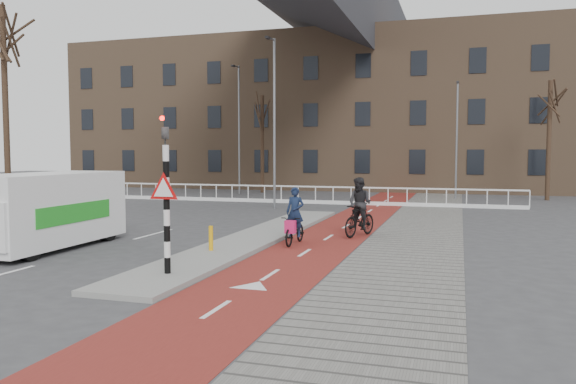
# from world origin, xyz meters

# --- Properties ---
(ground) EXTENTS (120.00, 120.00, 0.00)m
(ground) POSITION_xyz_m (0.00, 0.00, 0.00)
(ground) COLOR #38383A
(ground) RESTS_ON ground
(bike_lane) EXTENTS (2.50, 60.00, 0.01)m
(bike_lane) POSITION_xyz_m (1.50, 10.00, 0.01)
(bike_lane) COLOR maroon
(bike_lane) RESTS_ON ground
(sidewalk) EXTENTS (3.00, 60.00, 0.01)m
(sidewalk) POSITION_xyz_m (4.30, 10.00, 0.01)
(sidewalk) COLOR slate
(sidewalk) RESTS_ON ground
(curb_island) EXTENTS (1.80, 16.00, 0.12)m
(curb_island) POSITION_xyz_m (-0.70, 4.00, 0.06)
(curb_island) COLOR gray
(curb_island) RESTS_ON ground
(traffic_signal) EXTENTS (0.80, 0.80, 3.68)m
(traffic_signal) POSITION_xyz_m (-0.60, -2.02, 1.99)
(traffic_signal) COLOR black
(traffic_signal) RESTS_ON curb_island
(bollard) EXTENTS (0.12, 0.12, 0.69)m
(bollard) POSITION_xyz_m (-0.92, 1.00, 0.46)
(bollard) COLOR #E4A10C
(bollard) RESTS_ON curb_island
(cyclist_near) EXTENTS (0.62, 1.68, 1.77)m
(cyclist_near) POSITION_xyz_m (0.83, 3.31, 0.60)
(cyclist_near) COLOR black
(cyclist_near) RESTS_ON bike_lane
(cyclist_far) EXTENTS (1.16, 1.92, 1.99)m
(cyclist_far) POSITION_xyz_m (2.45, 5.55, 0.83)
(cyclist_far) COLOR black
(cyclist_far) RESTS_ON bike_lane
(van) EXTENTS (2.19, 5.22, 2.22)m
(van) POSITION_xyz_m (-5.99, 0.48, 1.17)
(van) COLOR white
(van) RESTS_ON ground
(railing) EXTENTS (28.00, 0.10, 0.99)m
(railing) POSITION_xyz_m (-5.00, 17.00, 0.31)
(railing) COLOR silver
(railing) RESTS_ON ground
(townhouse_row) EXTENTS (46.00, 10.00, 15.90)m
(townhouse_row) POSITION_xyz_m (-3.00, 32.00, 7.81)
(townhouse_row) COLOR #7F6047
(townhouse_row) RESTS_ON ground
(tree_left) EXTENTS (0.24, 0.24, 8.79)m
(tree_left) POSITION_xyz_m (-12.17, 5.57, 4.40)
(tree_left) COLOR black
(tree_left) RESTS_ON ground
(tree_mid) EXTENTS (0.27, 0.27, 6.88)m
(tree_mid) POSITION_xyz_m (-7.82, 24.53, 3.44)
(tree_mid) COLOR black
(tree_mid) RESTS_ON ground
(tree_right) EXTENTS (0.26, 0.26, 7.08)m
(tree_right) POSITION_xyz_m (10.65, 23.30, 3.54)
(tree_right) COLOR black
(tree_right) RESTS_ON ground
(streetlight_near) EXTENTS (0.12, 0.12, 8.50)m
(streetlight_near) POSITION_xyz_m (-3.32, 13.76, 4.25)
(streetlight_near) COLOR slate
(streetlight_near) RESTS_ON ground
(streetlight_left) EXTENTS (0.12, 0.12, 8.75)m
(streetlight_left) POSITION_xyz_m (-8.92, 22.89, 4.37)
(streetlight_left) COLOR slate
(streetlight_left) RESTS_ON ground
(streetlight_right) EXTENTS (0.12, 0.12, 7.15)m
(streetlight_right) POSITION_xyz_m (5.42, 22.89, 3.58)
(streetlight_right) COLOR slate
(streetlight_right) RESTS_ON ground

